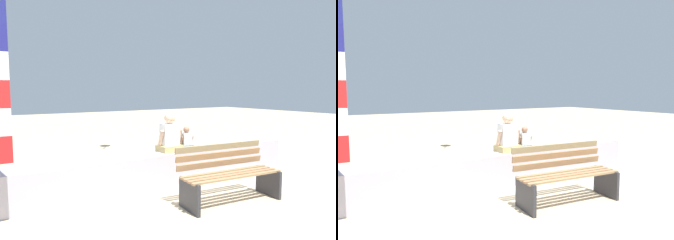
{
  "view_description": "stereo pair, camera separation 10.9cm",
  "coord_description": "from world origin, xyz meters",
  "views": [
    {
      "loc": [
        -2.81,
        -3.9,
        1.74
      ],
      "look_at": [
        0.26,
        0.87,
        1.19
      ],
      "focal_mm": 32.94,
      "sensor_mm": 36.0,
      "label": 1
    },
    {
      "loc": [
        -2.72,
        -3.96,
        1.74
      ],
      "look_at": [
        0.26,
        0.87,
        1.19
      ],
      "focal_mm": 32.94,
      "sensor_mm": 36.0,
      "label": 2
    }
  ],
  "objects": [
    {
      "name": "ground_plane",
      "position": [
        0.0,
        0.0,
        0.0
      ],
      "size": [
        40.0,
        40.0,
        0.0
      ],
      "primitive_type": "plane",
      "color": "#C6B28F"
    },
    {
      "name": "park_bench",
      "position": [
        0.54,
        -0.45,
        0.42
      ],
      "size": [
        1.69,
        0.77,
        0.88
      ],
      "color": "#9D7A52",
      "rests_on": "ground"
    },
    {
      "name": "person_child",
      "position": [
        0.72,
        0.91,
        0.77
      ],
      "size": [
        0.29,
        0.21,
        0.45
      ],
      "color": "#294048",
      "rests_on": "seawall_ledge"
    },
    {
      "name": "person_adult",
      "position": [
        0.33,
        0.91,
        0.88
      ],
      "size": [
        0.48,
        0.35,
        0.73
      ],
      "color": "tan",
      "rests_on": "seawall_ledge"
    },
    {
      "name": "seawall_ledge",
      "position": [
        0.0,
        0.87,
        0.3
      ],
      "size": [
        6.35,
        0.46,
        0.59
      ],
      "primitive_type": "cube",
      "color": "#B7AEBC",
      "rests_on": "ground"
    }
  ]
}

